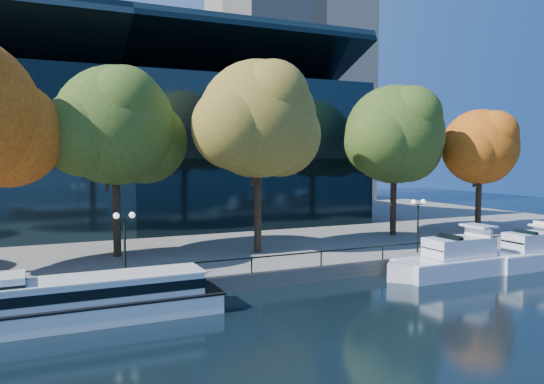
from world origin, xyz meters
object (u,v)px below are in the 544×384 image
cruiser_far (532,253)px  tree_4 (396,137)px  lamp_1 (124,230)px  tree_3 (260,122)px  cruiser_near (459,260)px  tree_5 (481,149)px  tree_2 (118,128)px  tour_boat (86,299)px  lamp_2 (418,213)px

cruiser_far → tree_4: bearing=105.8°
lamp_1 → tree_3: bearing=25.0°
cruiser_near → tree_3: tree_3 is taller
tree_5 → tree_4: bearing=173.9°
cruiser_near → cruiser_far: (6.80, -0.35, -0.01)m
tree_2 → tree_4: size_ratio=1.00×
tour_boat → tree_2: tree_2 is taller
tour_boat → tree_5: bearing=15.8°
cruiser_near → lamp_2: 4.78m
lamp_1 → cruiser_far: bearing=-8.0°
tree_3 → lamp_2: (10.80, -5.06, -6.85)m
tour_boat → tree_3: size_ratio=0.99×
lamp_2 → tree_4: bearing=63.2°
lamp_1 → tree_5: bearing=11.0°
cruiser_near → tour_boat: bearing=-179.7°
tree_4 → tree_3: bearing=-169.4°
tree_2 → tree_4: 24.71m
tree_2 → lamp_1: size_ratio=3.41×
tour_boat → lamp_1: bearing=56.4°
lamp_2 → cruiser_near: bearing=-81.9°
tour_boat → tree_4: bearing=22.5°
cruiser_near → tree_5: 18.41m
tree_5 → cruiser_far: bearing=-119.0°
tree_2 → tree_3: size_ratio=0.95×
cruiser_near → cruiser_far: bearing=-2.9°
cruiser_near → tree_4: size_ratio=0.86×
tree_3 → lamp_1: bearing=-155.0°
tour_boat → lamp_1: 5.44m
lamp_1 → lamp_2: bearing=0.0°
tour_boat → lamp_2: (24.23, 3.87, 2.83)m
cruiser_near → tree_2: size_ratio=0.86×
tree_3 → tree_5: 24.31m
tree_3 → tree_4: (14.75, 2.75, -0.80)m
cruiser_near → lamp_2: (-0.54, 3.75, 2.92)m
cruiser_far → tree_4: (-3.38, 11.90, 8.98)m
cruiser_near → tree_4: (3.42, 11.56, 8.97)m
tour_boat → tree_4: size_ratio=1.04×
tour_boat → cruiser_near: cruiser_near is taller
tree_5 → lamp_2: tree_5 is taller
tree_3 → cruiser_near: bearing=-37.9°
tree_5 → tour_boat: bearing=-164.2°
cruiser_near → tree_2: bearing=151.6°
tree_3 → lamp_1: 13.80m
tree_4 → lamp_1: (-25.61, -7.81, -6.05)m
tree_2 → lamp_2: (20.75, -7.78, -6.29)m
lamp_1 → tree_2: bearing=83.4°
tour_boat → tree_4: (28.18, 11.68, 8.88)m
tree_2 → tree_3: bearing=-15.3°
tree_3 → lamp_2: bearing=-25.1°
tree_3 → lamp_2: tree_3 is taller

